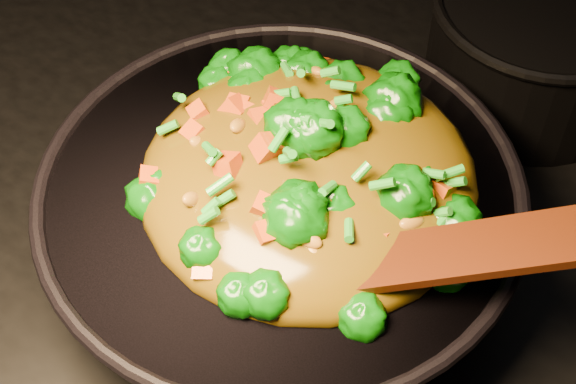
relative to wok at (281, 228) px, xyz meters
The scene contains 4 objects.
wok is the anchor object (origin of this frame).
stir_fry 0.11m from the wok, 51.96° to the left, with size 0.29×0.29×0.10m, color #0C6207, non-canonical shape.
spatula 0.20m from the wok, ahead, with size 0.32×0.05×0.01m, color #3A1909.
back_pot 0.35m from the wok, 80.49° to the left, with size 0.22×0.22×0.13m, color black.
Camera 1 is at (0.33, -0.39, 1.58)m, focal length 55.00 mm.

